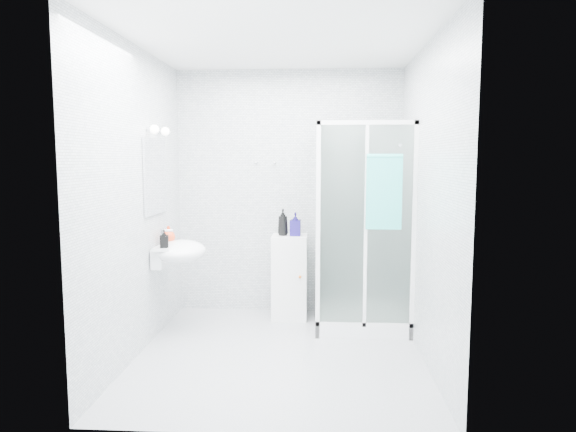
# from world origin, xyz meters

# --- Properties ---
(room) EXTENTS (2.40, 2.60, 2.60)m
(room) POSITION_xyz_m (0.00, 0.00, 1.30)
(room) COLOR silver
(room) RESTS_ON ground
(shower_enclosure) EXTENTS (0.90, 0.95, 2.00)m
(shower_enclosure) POSITION_xyz_m (0.67, 0.77, 0.45)
(shower_enclosure) COLOR white
(shower_enclosure) RESTS_ON ground
(wall_basin) EXTENTS (0.46, 0.56, 0.35)m
(wall_basin) POSITION_xyz_m (-0.99, 0.45, 0.80)
(wall_basin) COLOR white
(wall_basin) RESTS_ON ground
(mirror) EXTENTS (0.02, 0.60, 0.70)m
(mirror) POSITION_xyz_m (-1.19, 0.45, 1.50)
(mirror) COLOR white
(mirror) RESTS_ON room
(vanity_lights) EXTENTS (0.10, 0.40, 0.08)m
(vanity_lights) POSITION_xyz_m (-1.14, 0.45, 1.92)
(vanity_lights) COLOR silver
(vanity_lights) RESTS_ON room
(wall_hooks) EXTENTS (0.23, 0.06, 0.03)m
(wall_hooks) POSITION_xyz_m (-0.25, 1.26, 1.62)
(wall_hooks) COLOR silver
(wall_hooks) RESTS_ON room
(storage_cabinet) EXTENTS (0.36, 0.39, 0.88)m
(storage_cabinet) POSITION_xyz_m (0.03, 1.02, 0.44)
(storage_cabinet) COLOR white
(storage_cabinet) RESTS_ON ground
(hand_towel) EXTENTS (0.31, 0.05, 0.67)m
(hand_towel) POSITION_xyz_m (0.90, 0.36, 1.39)
(hand_towel) COLOR #35CBC2
(hand_towel) RESTS_ON shower_enclosure
(shampoo_bottle_a) EXTENTS (0.12, 0.12, 0.28)m
(shampoo_bottle_a) POSITION_xyz_m (-0.04, 1.01, 1.01)
(shampoo_bottle_a) COLOR black
(shampoo_bottle_a) RESTS_ON storage_cabinet
(shampoo_bottle_b) EXTENTS (0.11, 0.11, 0.24)m
(shampoo_bottle_b) POSITION_xyz_m (0.09, 1.00, 1.00)
(shampoo_bottle_b) COLOR #170E58
(shampoo_bottle_b) RESTS_ON storage_cabinet
(soap_dispenser_orange) EXTENTS (0.13, 0.13, 0.16)m
(soap_dispenser_orange) POSITION_xyz_m (-1.11, 0.57, 0.94)
(soap_dispenser_orange) COLOR #E7441B
(soap_dispenser_orange) RESTS_ON wall_basin
(soap_dispenser_black) EXTENTS (0.09, 0.09, 0.16)m
(soap_dispenser_black) POSITION_xyz_m (-1.06, 0.28, 0.94)
(soap_dispenser_black) COLOR black
(soap_dispenser_black) RESTS_ON wall_basin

